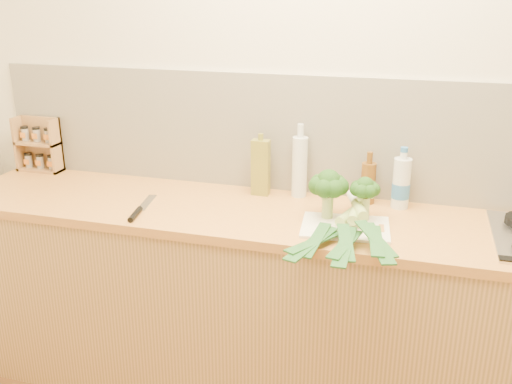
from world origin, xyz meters
TOP-DOWN VIEW (x-y plane):
  - room_shell at (0.00, 1.49)m, footprint 3.50×3.50m
  - counter at (0.00, 1.20)m, footprint 3.20×0.62m
  - chopping_board at (0.18, 1.11)m, footprint 0.37×0.29m
  - broccoli_left at (0.09, 1.18)m, footprint 0.16×0.16m
  - broccoli_right at (0.24, 1.20)m, footprint 0.12×0.12m
  - leek_front at (0.15, 1.07)m, footprint 0.23×0.62m
  - leek_mid at (0.21, 1.06)m, footprint 0.10×0.66m
  - leek_back at (0.25, 1.08)m, footprint 0.25×0.65m
  - chefs_knife at (-0.69, 1.03)m, footprint 0.08×0.33m
  - spice_rack at (-1.45, 1.44)m, footprint 0.23×0.09m
  - oil_tin at (-0.25, 1.40)m, footprint 0.08×0.05m
  - glass_bottle at (-0.08, 1.43)m, footprint 0.07×0.07m
  - amber_bottle at (0.23, 1.42)m, footprint 0.06×0.06m
  - water_bottle at (0.37, 1.41)m, footprint 0.08×0.08m

SIDE VIEW (x-z plane):
  - counter at x=0.00m, z-range 0.00..0.90m
  - chopping_board at x=0.18m, z-range 0.90..0.91m
  - chefs_knife at x=-0.69m, z-range 0.90..0.92m
  - leek_front at x=0.15m, z-range 0.91..0.95m
  - leek_mid at x=0.21m, z-range 0.93..0.97m
  - leek_back at x=0.25m, z-range 0.95..0.99m
  - amber_bottle at x=0.23m, z-range 0.88..1.11m
  - water_bottle at x=0.37m, z-range 0.88..1.13m
  - spice_rack at x=-1.45m, z-range 0.88..1.16m
  - oil_tin at x=-0.25m, z-range 0.89..1.17m
  - broccoli_right at x=0.24m, z-range 0.94..1.13m
  - glass_bottle at x=-0.08m, z-range 0.88..1.21m
  - broccoli_left at x=0.09m, z-range 0.95..1.15m
  - room_shell at x=0.00m, z-range -0.58..2.92m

